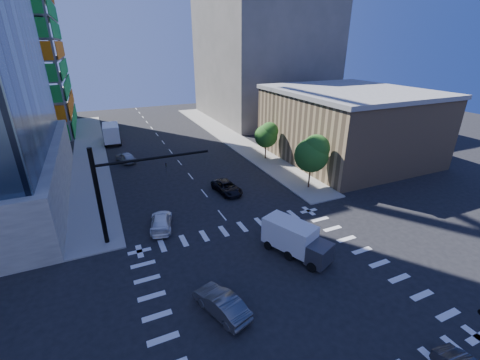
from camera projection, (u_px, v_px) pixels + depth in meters
ground at (280, 287)px, 24.15m from camera, size 160.00×160.00×0.00m
road_markings at (280, 287)px, 24.15m from camera, size 20.00×20.00×0.01m
sidewalk_ne at (230, 137)px, 62.36m from camera, size 5.00×60.00×0.15m
sidewalk_nw at (90, 154)px, 52.92m from camera, size 5.00×60.00×0.15m
commercial_building at (347, 124)px, 49.94m from camera, size 20.50×22.50×10.60m
bg_building_ne at (261, 57)px, 74.93m from camera, size 24.00×30.00×28.00m
signal_mast_nw at (116, 186)px, 27.85m from camera, size 10.20×0.40×9.00m
tree_south at (313, 153)px, 38.73m from camera, size 4.16×4.16×6.82m
tree_north at (267, 135)px, 49.17m from camera, size 3.54×3.52×5.78m
car_nb_far at (227, 187)px, 39.18m from camera, size 2.86×5.18×1.37m
car_sb_near at (161, 221)px, 31.65m from camera, size 3.08×5.21×1.41m
car_sb_mid at (126, 157)px, 49.23m from camera, size 3.12×4.88×1.55m
car_sb_cross at (221, 304)px, 21.60m from camera, size 2.98×4.88×1.52m
box_truck_near at (298, 242)px, 27.31m from camera, size 4.30×5.99×2.89m
box_truck_far at (112, 134)px, 58.75m from camera, size 3.19×6.87×3.54m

